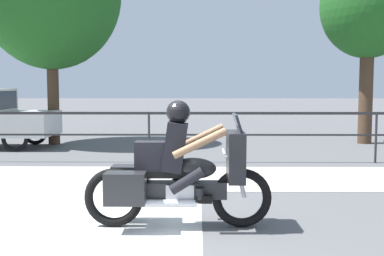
% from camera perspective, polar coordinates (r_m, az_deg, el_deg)
% --- Properties ---
extents(ground_plane, '(120.00, 120.00, 0.00)m').
position_cam_1_polar(ground_plane, '(5.90, -10.26, -12.15)').
color(ground_plane, '#565659').
extents(sidewalk_band, '(44.00, 2.40, 0.01)m').
position_cam_1_polar(sidewalk_band, '(9.17, -6.23, -5.87)').
color(sidewalk_band, '#B7B2A8').
rests_on(sidewalk_band, ground).
extents(crosswalk_band, '(3.46, 6.00, 0.01)m').
position_cam_1_polar(crosswalk_band, '(5.85, -16.36, -12.39)').
color(crosswalk_band, silver).
rests_on(crosswalk_band, ground).
extents(fence_railing, '(36.00, 0.05, 1.15)m').
position_cam_1_polar(fence_railing, '(10.85, -5.13, 0.64)').
color(fence_railing, '#232326').
rests_on(fence_railing, ground).
extents(motorcycle, '(2.30, 0.76, 1.56)m').
position_cam_1_polar(motorcycle, '(5.89, -1.80, -5.32)').
color(motorcycle, black).
rests_on(motorcycle, ground).
extents(tree_behind_sign, '(2.81, 2.81, 5.64)m').
position_cam_1_polar(tree_behind_sign, '(15.47, 20.20, 13.31)').
color(tree_behind_sign, '#473323').
rests_on(tree_behind_sign, ground).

